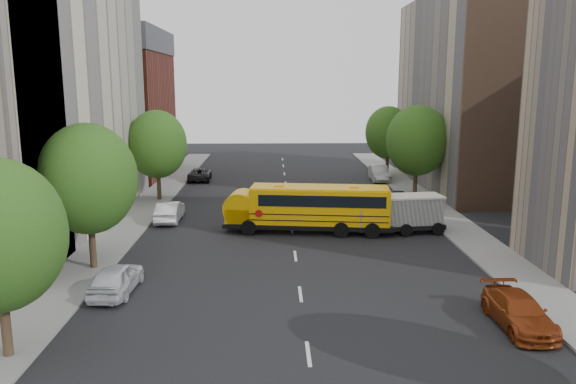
{
  "coord_description": "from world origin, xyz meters",
  "views": [
    {
      "loc": [
        -1.29,
        -33.29,
        9.92
      ],
      "look_at": [
        -0.32,
        2.0,
        3.02
      ],
      "focal_mm": 35.0,
      "sensor_mm": 36.0,
      "label": 1
    }
  ],
  "objects_px": {
    "street_tree_4": "(417,141)",
    "parked_car_0": "(116,278)",
    "safari_truck": "(400,213)",
    "street_tree_5": "(388,133)",
    "parked_car_4": "(399,200)",
    "street_tree_1": "(88,179)",
    "parked_car_3": "(519,311)",
    "parked_car_2": "(200,174)",
    "school_bus": "(307,206)",
    "parked_car_5": "(379,173)",
    "street_tree_2": "(157,144)",
    "parked_car_1": "(170,211)"
  },
  "relations": [
    {
      "from": "street_tree_5",
      "to": "parked_car_2",
      "type": "distance_m",
      "value": 20.31
    },
    {
      "from": "safari_truck",
      "to": "street_tree_2",
      "type": "bearing_deg",
      "value": 141.95
    },
    {
      "from": "parked_car_3",
      "to": "safari_truck",
      "type": "bearing_deg",
      "value": 95.96
    },
    {
      "from": "parked_car_0",
      "to": "parked_car_5",
      "type": "height_order",
      "value": "parked_car_5"
    },
    {
      "from": "school_bus",
      "to": "street_tree_2",
      "type": "bearing_deg",
      "value": 145.54
    },
    {
      "from": "safari_truck",
      "to": "parked_car_2",
      "type": "distance_m",
      "value": 26.4
    },
    {
      "from": "street_tree_1",
      "to": "parked_car_4",
      "type": "height_order",
      "value": "street_tree_1"
    },
    {
      "from": "parked_car_0",
      "to": "parked_car_1",
      "type": "relative_size",
      "value": 0.97
    },
    {
      "from": "parked_car_4",
      "to": "street_tree_2",
      "type": "bearing_deg",
      "value": 173.53
    },
    {
      "from": "street_tree_5",
      "to": "parked_car_1",
      "type": "bearing_deg",
      "value": -135.64
    },
    {
      "from": "school_bus",
      "to": "parked_car_2",
      "type": "distance_m",
      "value": 22.84
    },
    {
      "from": "parked_car_1",
      "to": "parked_car_3",
      "type": "relative_size",
      "value": 0.97
    },
    {
      "from": "parked_car_2",
      "to": "parked_car_5",
      "type": "relative_size",
      "value": 0.99
    },
    {
      "from": "parked_car_0",
      "to": "parked_car_2",
      "type": "relative_size",
      "value": 0.92
    },
    {
      "from": "street_tree_4",
      "to": "safari_truck",
      "type": "height_order",
      "value": "street_tree_4"
    },
    {
      "from": "parked_car_0",
      "to": "street_tree_1",
      "type": "bearing_deg",
      "value": -56.22
    },
    {
      "from": "school_bus",
      "to": "parked_car_1",
      "type": "height_order",
      "value": "school_bus"
    },
    {
      "from": "safari_truck",
      "to": "parked_car_0",
      "type": "relative_size",
      "value": 1.41
    },
    {
      "from": "street_tree_1",
      "to": "parked_car_5",
      "type": "relative_size",
      "value": 1.65
    },
    {
      "from": "school_bus",
      "to": "parked_car_4",
      "type": "distance_m",
      "value": 10.51
    },
    {
      "from": "street_tree_1",
      "to": "safari_truck",
      "type": "distance_m",
      "value": 19.82
    },
    {
      "from": "school_bus",
      "to": "safari_truck",
      "type": "relative_size",
      "value": 1.88
    },
    {
      "from": "street_tree_1",
      "to": "parked_car_3",
      "type": "bearing_deg",
      "value": -21.68
    },
    {
      "from": "street_tree_2",
      "to": "parked_car_1",
      "type": "height_order",
      "value": "street_tree_2"
    },
    {
      "from": "street_tree_5",
      "to": "parked_car_4",
      "type": "height_order",
      "value": "street_tree_5"
    },
    {
      "from": "street_tree_1",
      "to": "parked_car_0",
      "type": "relative_size",
      "value": 1.81
    },
    {
      "from": "parked_car_3",
      "to": "parked_car_5",
      "type": "distance_m",
      "value": 34.99
    },
    {
      "from": "street_tree_2",
      "to": "street_tree_4",
      "type": "height_order",
      "value": "street_tree_4"
    },
    {
      "from": "street_tree_5",
      "to": "parked_car_3",
      "type": "distance_m",
      "value": 38.15
    },
    {
      "from": "school_bus",
      "to": "parked_car_5",
      "type": "xyz_separation_m",
      "value": [
        8.59,
        19.69,
        -1.0
      ]
    },
    {
      "from": "street_tree_4",
      "to": "parked_car_1",
      "type": "bearing_deg",
      "value": -159.61
    },
    {
      "from": "parked_car_0",
      "to": "parked_car_2",
      "type": "bearing_deg",
      "value": -87.68
    },
    {
      "from": "parked_car_5",
      "to": "parked_car_3",
      "type": "bearing_deg",
      "value": -89.71
    },
    {
      "from": "street_tree_5",
      "to": "school_bus",
      "type": "bearing_deg",
      "value": -113.85
    },
    {
      "from": "street_tree_1",
      "to": "parked_car_3",
      "type": "relative_size",
      "value": 1.71
    },
    {
      "from": "street_tree_2",
      "to": "parked_car_1",
      "type": "distance_m",
      "value": 8.7
    },
    {
      "from": "street_tree_2",
      "to": "parked_car_5",
      "type": "height_order",
      "value": "street_tree_2"
    },
    {
      "from": "street_tree_4",
      "to": "parked_car_0",
      "type": "height_order",
      "value": "street_tree_4"
    },
    {
      "from": "street_tree_5",
      "to": "parked_car_0",
      "type": "distance_m",
      "value": 39.2
    },
    {
      "from": "street_tree_1",
      "to": "school_bus",
      "type": "height_order",
      "value": "street_tree_1"
    },
    {
      "from": "parked_car_2",
      "to": "street_tree_5",
      "type": "bearing_deg",
      "value": -176.43
    },
    {
      "from": "street_tree_2",
      "to": "street_tree_1",
      "type": "bearing_deg",
      "value": -90.0
    },
    {
      "from": "street_tree_5",
      "to": "parked_car_4",
      "type": "xyz_separation_m",
      "value": [
        -2.2,
        -15.61,
        -4.0
      ]
    },
    {
      "from": "parked_car_3",
      "to": "parked_car_4",
      "type": "xyz_separation_m",
      "value": [
        0.0,
        22.26,
        0.03
      ]
    },
    {
      "from": "school_bus",
      "to": "parked_car_4",
      "type": "bearing_deg",
      "value": 48.79
    },
    {
      "from": "parked_car_4",
      "to": "street_tree_5",
      "type": "bearing_deg",
      "value": 85.83
    },
    {
      "from": "safari_truck",
      "to": "parked_car_5",
      "type": "height_order",
      "value": "safari_truck"
    },
    {
      "from": "street_tree_2",
      "to": "street_tree_5",
      "type": "relative_size",
      "value": 1.03
    },
    {
      "from": "parked_car_2",
      "to": "parked_car_4",
      "type": "relative_size",
      "value": 1.15
    },
    {
      "from": "street_tree_5",
      "to": "parked_car_4",
      "type": "relative_size",
      "value": 1.82
    }
  ]
}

